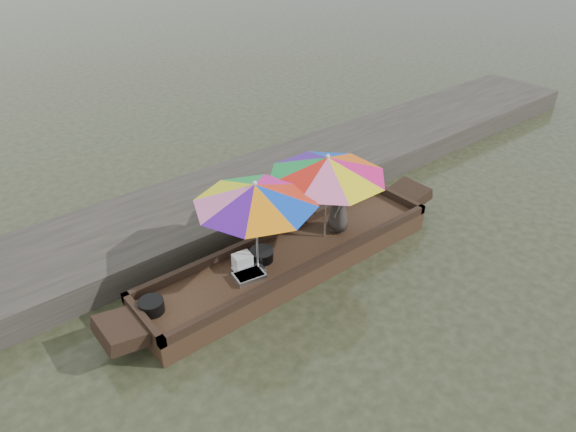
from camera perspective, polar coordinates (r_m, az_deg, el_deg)
water at (r=8.69m, az=0.42°, el=-5.88°), size 80.00×80.00×0.00m
dock at (r=10.05m, az=-7.55°, el=1.30°), size 22.00×2.20×0.50m
boat_hull at (r=8.58m, az=0.42°, el=-4.95°), size 5.38×1.20×0.35m
cooking_pot at (r=7.56m, az=-14.94°, el=-9.65°), size 0.36×0.36×0.19m
tray_crayfish at (r=7.92m, az=-4.34°, el=-6.67°), size 0.51×0.39×0.09m
tray_scallop at (r=8.07m, az=-4.39°, el=-6.01°), size 0.51×0.40×0.06m
charcoal_grill at (r=8.26m, az=-2.94°, el=-4.42°), size 0.37×0.37×0.17m
supply_bag at (r=8.08m, az=-5.08°, el=-5.07°), size 0.31×0.26×0.26m
vendor at (r=8.79m, az=5.71°, el=1.72°), size 0.66×0.65×1.15m
umbrella_bow at (r=7.69m, az=-3.53°, el=-1.23°), size 1.87×1.87×1.55m
umbrella_stern at (r=8.46m, az=4.25°, el=2.07°), size 2.56×2.56×1.55m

